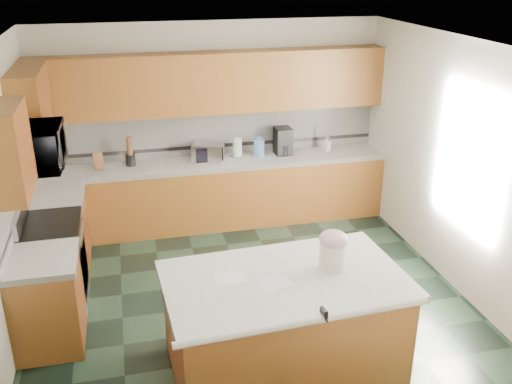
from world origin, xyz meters
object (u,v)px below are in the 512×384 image
object	(u,v)px
toaster_oven	(208,152)
soap_bottle_island	(336,250)
island_top	(285,281)
treat_jar	(333,256)
knife_block	(98,161)
island_base	(284,326)
coffee_maker	(283,141)

from	to	relation	value
toaster_oven	soap_bottle_island	bearing A→B (deg)	-58.52
soap_bottle_island	toaster_oven	size ratio (longest dim) A/B	0.80
island_top	treat_jar	bearing A→B (deg)	5.26
knife_block	toaster_oven	bearing A→B (deg)	-10.40
island_base	knife_block	distance (m)	3.56
island_base	coffee_maker	bearing A→B (deg)	71.31
knife_block	island_top	bearing A→B (deg)	-73.70
knife_block	coffee_maker	xyz separation A→B (m)	(2.46, 0.03, 0.08)
island_top	soap_bottle_island	xyz separation A→B (m)	(0.49, 0.08, 0.19)
island_base	treat_jar	distance (m)	0.76
toaster_oven	coffee_maker	bearing A→B (deg)	21.17
island_top	treat_jar	distance (m)	0.47
treat_jar	toaster_oven	size ratio (longest dim) A/B	0.60
island_base	island_top	bearing A→B (deg)	0.00
island_top	toaster_oven	distance (m)	3.15
island_top	knife_block	world-z (taller)	knife_block
knife_block	coffee_maker	distance (m)	2.46
island_base	coffee_maker	distance (m)	3.36
treat_jar	soap_bottle_island	size ratio (longest dim) A/B	0.76
soap_bottle_island	island_base	bearing A→B (deg)	-156.01
island_base	knife_block	world-z (taller)	knife_block
coffee_maker	island_top	bearing A→B (deg)	-107.22
toaster_oven	island_top	bearing A→B (deg)	-67.52
knife_block	toaster_oven	world-z (taller)	toaster_oven
island_base	coffee_maker	world-z (taller)	coffee_maker
island_base	knife_block	xyz separation A→B (m)	(-1.58, 3.14, 0.59)
soap_bottle_island	coffee_maker	xyz separation A→B (m)	(0.40, 3.09, 0.03)
coffee_maker	knife_block	bearing A→B (deg)	179.05
knife_block	toaster_oven	distance (m)	1.42
soap_bottle_island	knife_block	size ratio (longest dim) A/B	1.53
soap_bottle_island	knife_block	bearing A→B (deg)	138.44
treat_jar	toaster_oven	xyz separation A→B (m)	(-0.61, 3.07, -0.01)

